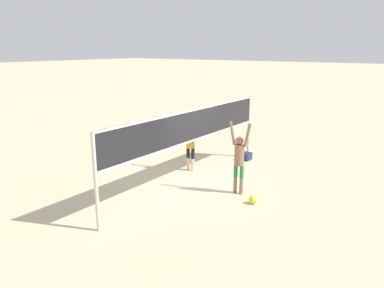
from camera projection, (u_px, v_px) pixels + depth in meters
ground_plane at (192, 184)px, 11.77m from camera, size 200.00×200.00×0.00m
volleyball_net at (192, 130)px, 11.33m from camera, size 7.62×0.09×2.39m
player_spiker at (239, 157)px, 10.79m from camera, size 0.28×0.70×2.13m
player_blocker at (190, 141)px, 12.85m from camera, size 0.28×0.69×2.00m
volleyball at (253, 200)px, 10.29m from camera, size 0.23×0.23×0.23m
gear_bag at (246, 156)px, 14.32m from camera, size 0.42×0.34×0.26m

